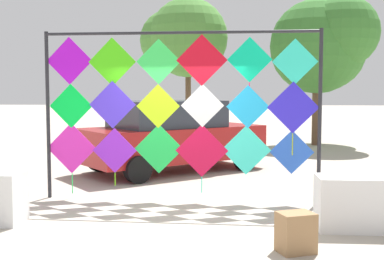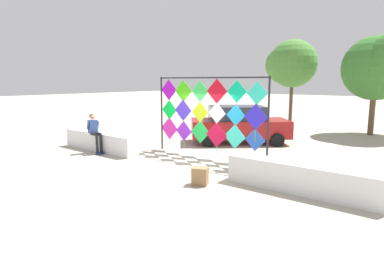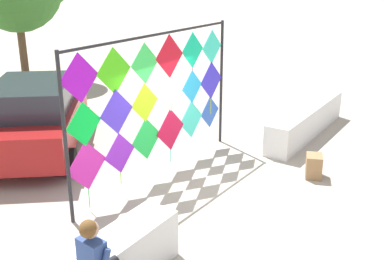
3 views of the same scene
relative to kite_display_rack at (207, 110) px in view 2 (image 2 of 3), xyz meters
name	(u,v)px [view 2 (image 2 of 3)]	position (x,y,z in m)	size (l,w,h in m)	color
ground	(186,164)	(-0.01, -1.33, -1.86)	(120.00, 120.00, 0.00)	#ADA393
plaza_ledge_left	(101,141)	(-4.35, -1.79, -1.47)	(4.17, 0.63, 0.79)	white
plaza_ledge_right	(301,178)	(4.32, -1.79, -1.47)	(4.17, 0.63, 0.79)	white
kite_display_rack	(207,110)	(0.00, 0.00, 0.00)	(5.12, 0.25, 3.15)	#232328
seated_vendor	(95,130)	(-4.11, -2.24, -0.89)	(0.76, 0.54, 1.64)	black
parked_car	(239,124)	(-0.51, 3.38, -0.96)	(4.82, 4.45, 1.79)	maroon
cardboard_box_large	(200,176)	(1.78, -2.92, -1.61)	(0.44, 0.34, 0.51)	#9E754C
tree_far_right	(290,64)	(-0.87, 10.62, 2.18)	(3.47, 3.10, 5.61)	brown
tree_broadleaf	(383,67)	(4.50, 9.94, 1.84)	(3.81, 4.09, 5.40)	brown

